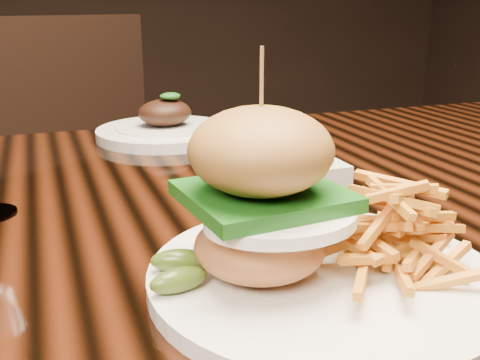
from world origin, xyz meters
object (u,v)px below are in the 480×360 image
object	(u,v)px
far_dish	(166,129)
chair_far	(99,172)
burger_plate	(320,227)
dining_table	(248,247)

from	to	relation	value
far_dish	chair_far	world-z (taller)	chair_far
burger_plate	chair_far	xyz separation A→B (m)	(-0.07, 1.14, -0.26)
dining_table	far_dish	xyz separation A→B (m)	(-0.03, 0.33, 0.09)
dining_table	burger_plate	world-z (taller)	burger_plate
burger_plate	far_dish	distance (m)	0.59
far_dish	chair_far	distance (m)	0.60
chair_far	burger_plate	bearing A→B (deg)	-111.34
burger_plate	chair_far	bearing A→B (deg)	99.44
far_dish	chair_far	size ratio (longest dim) A/B	0.26
far_dish	chair_far	xyz separation A→B (m)	(-0.07, 0.55, -0.23)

